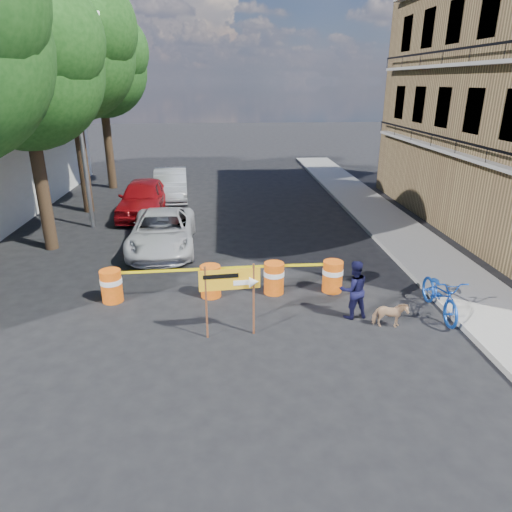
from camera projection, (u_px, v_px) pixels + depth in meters
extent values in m
plane|color=black|center=(255.00, 346.00, 10.30)|extent=(120.00, 120.00, 0.00)
cube|color=gray|center=(416.00, 247.00, 16.28)|extent=(2.40, 40.00, 0.15)
cylinder|color=#332316|center=(41.00, 183.00, 15.50)|extent=(0.44, 0.44, 4.76)
sphere|color=#184814|center=(22.00, 69.00, 14.22)|extent=(5.00, 5.00, 5.00)
sphere|color=#184814|center=(40.00, 38.00, 13.51)|extent=(3.75, 3.75, 3.75)
sphere|color=#184814|center=(10.00, 92.00, 15.00)|extent=(3.50, 3.50, 3.50)
cylinder|color=#332316|center=(82.00, 153.00, 20.06)|extent=(0.44, 0.44, 5.32)
sphere|color=#184814|center=(68.00, 54.00, 18.63)|extent=(5.40, 5.40, 5.40)
sphere|color=#184814|center=(85.00, 27.00, 17.85)|extent=(4.05, 4.05, 4.05)
sphere|color=#184814|center=(56.00, 74.00, 19.48)|extent=(3.78, 3.78, 3.78)
cylinder|color=#332316|center=(108.00, 143.00, 24.78)|extent=(0.44, 0.44, 4.93)
sphere|color=#184814|center=(100.00, 70.00, 23.46)|extent=(4.80, 4.80, 4.80)
sphere|color=#184814|center=(113.00, 51.00, 22.76)|extent=(3.60, 3.60, 3.60)
sphere|color=#184814|center=(91.00, 84.00, 24.22)|extent=(3.36, 3.36, 3.36)
cylinder|color=gray|center=(80.00, 126.00, 17.30)|extent=(0.16, 0.16, 8.00)
cylinder|color=gray|center=(79.00, 11.00, 15.94)|extent=(1.00, 0.12, 0.12)
cube|color=silver|center=(94.00, 13.00, 16.00)|extent=(0.35, 0.18, 0.12)
cylinder|color=#D95A0C|center=(112.00, 286.00, 12.26)|extent=(0.56, 0.56, 0.90)
cylinder|color=white|center=(111.00, 281.00, 12.20)|extent=(0.58, 0.58, 0.14)
cylinder|color=#D95A0C|center=(211.00, 281.00, 12.55)|extent=(0.56, 0.56, 0.90)
cylinder|color=white|center=(210.00, 276.00, 12.49)|extent=(0.58, 0.58, 0.14)
cylinder|color=#D95A0C|center=(274.00, 278.00, 12.75)|extent=(0.56, 0.56, 0.90)
cylinder|color=white|center=(274.00, 273.00, 12.69)|extent=(0.58, 0.58, 0.14)
cylinder|color=#D95A0C|center=(333.00, 276.00, 12.86)|extent=(0.56, 0.56, 0.90)
cylinder|color=white|center=(333.00, 271.00, 12.81)|extent=(0.58, 0.58, 0.14)
cylinder|color=#592D19|center=(206.00, 303.00, 10.33)|extent=(0.05, 0.05, 1.79)
cylinder|color=#592D19|center=(254.00, 300.00, 10.50)|extent=(0.05, 0.05, 1.79)
cube|color=#F4A315|center=(230.00, 280.00, 10.22)|extent=(1.39, 0.16, 0.50)
cube|color=white|center=(242.00, 283.00, 10.28)|extent=(0.40, 0.05, 0.12)
cone|color=white|center=(254.00, 282.00, 10.32)|extent=(0.24, 0.28, 0.26)
cube|color=black|center=(221.00, 276.00, 10.14)|extent=(0.79, 0.08, 0.10)
imported|color=black|center=(354.00, 290.00, 11.31)|extent=(0.83, 0.69, 1.52)
imported|color=#1545AF|center=(443.00, 276.00, 11.36)|extent=(0.78, 1.13, 2.11)
imported|color=tan|center=(390.00, 315.00, 10.97)|extent=(0.84, 0.46, 0.68)
imported|color=silver|center=(162.00, 231.00, 16.05)|extent=(2.37, 4.84, 1.32)
imported|color=maroon|center=(143.00, 198.00, 20.12)|extent=(1.96, 4.69, 1.59)
imported|color=#AFB2B7|center=(171.00, 185.00, 22.91)|extent=(1.96, 4.69, 1.51)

